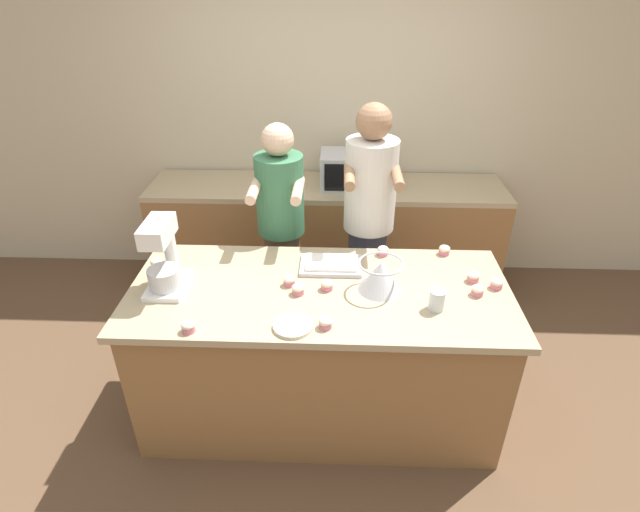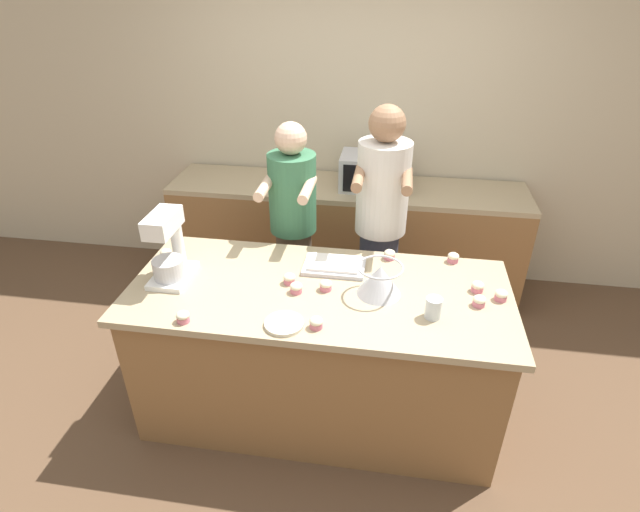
{
  "view_description": "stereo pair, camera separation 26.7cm",
  "coord_description": "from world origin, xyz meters",
  "px_view_note": "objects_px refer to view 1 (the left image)",
  "views": [
    {
      "loc": [
        0.09,
        -2.25,
        2.43
      ],
      "look_at": [
        0.0,
        0.05,
        1.08
      ],
      "focal_mm": 28.0,
      "sensor_mm": 36.0,
      "label": 1
    },
    {
      "loc": [
        0.36,
        -2.23,
        2.43
      ],
      "look_at": [
        0.0,
        0.05,
        1.08
      ],
      "focal_mm": 28.0,
      "sensor_mm": 36.0,
      "label": 2
    }
  ],
  "objects_px": {
    "person_left": "(282,235)",
    "cupcake_11": "(325,323)",
    "cupcake_7": "(170,262)",
    "stand_mixer": "(164,260)",
    "microwave_oven": "(353,170)",
    "small_plate": "(293,326)",
    "cupcake_0": "(478,290)",
    "cupcake_9": "(298,289)",
    "cupcake_3": "(289,281)",
    "mixing_bowl": "(380,275)",
    "drinking_glass": "(437,300)",
    "person_right": "(368,227)",
    "cupcake_8": "(473,277)",
    "cupcake_1": "(383,251)",
    "cupcake_5": "(188,326)",
    "cupcake_6": "(156,263)",
    "cupcake_4": "(327,285)",
    "cupcake_2": "(444,250)",
    "baking_tray": "(331,265)",
    "cupcake_10": "(497,283)"
  },
  "relations": [
    {
      "from": "mixing_bowl",
      "to": "cupcake_8",
      "type": "height_order",
      "value": "mixing_bowl"
    },
    {
      "from": "cupcake_2",
      "to": "cupcake_6",
      "type": "distance_m",
      "value": 1.72
    },
    {
      "from": "baking_tray",
      "to": "cupcake_10",
      "type": "bearing_deg",
      "value": -11.31
    },
    {
      "from": "microwave_oven",
      "to": "drinking_glass",
      "type": "distance_m",
      "value": 1.63
    },
    {
      "from": "microwave_oven",
      "to": "cupcake_6",
      "type": "height_order",
      "value": "microwave_oven"
    },
    {
      "from": "cupcake_1",
      "to": "cupcake_2",
      "type": "distance_m",
      "value": 0.37
    },
    {
      "from": "small_plate",
      "to": "cupcake_3",
      "type": "xyz_separation_m",
      "value": [
        -0.05,
        0.37,
        0.02
      ]
    },
    {
      "from": "mixing_bowl",
      "to": "drinking_glass",
      "type": "distance_m",
      "value": 0.33
    },
    {
      "from": "baking_tray",
      "to": "cupcake_3",
      "type": "relative_size",
      "value": 5.27
    },
    {
      "from": "baking_tray",
      "to": "cupcake_11",
      "type": "height_order",
      "value": "cupcake_11"
    },
    {
      "from": "cupcake_5",
      "to": "cupcake_7",
      "type": "height_order",
      "value": "same"
    },
    {
      "from": "cupcake_0",
      "to": "cupcake_1",
      "type": "distance_m",
      "value": 0.63
    },
    {
      "from": "cupcake_2",
      "to": "cupcake_11",
      "type": "xyz_separation_m",
      "value": [
        -0.7,
        -0.74,
        0.0
      ]
    },
    {
      "from": "person_left",
      "to": "cupcake_11",
      "type": "xyz_separation_m",
      "value": [
        0.33,
        -1.04,
        0.08
      ]
    },
    {
      "from": "cupcake_5",
      "to": "cupcake_9",
      "type": "xyz_separation_m",
      "value": [
        0.5,
        0.34,
        0.0
      ]
    },
    {
      "from": "small_plate",
      "to": "person_left",
      "type": "bearing_deg",
      "value": 99.12
    },
    {
      "from": "cupcake_0",
      "to": "cupcake_3",
      "type": "height_order",
      "value": "same"
    },
    {
      "from": "mixing_bowl",
      "to": "drinking_glass",
      "type": "bearing_deg",
      "value": -30.98
    },
    {
      "from": "cupcake_6",
      "to": "cupcake_7",
      "type": "height_order",
      "value": "same"
    },
    {
      "from": "cupcake_7",
      "to": "stand_mixer",
      "type": "bearing_deg",
      "value": -75.14
    },
    {
      "from": "microwave_oven",
      "to": "small_plate",
      "type": "xyz_separation_m",
      "value": [
        -0.32,
        -1.76,
        -0.15
      ]
    },
    {
      "from": "stand_mixer",
      "to": "drinking_glass",
      "type": "xyz_separation_m",
      "value": [
        1.43,
        -0.14,
        -0.12
      ]
    },
    {
      "from": "cupcake_7",
      "to": "cupcake_3",
      "type": "bearing_deg",
      "value": -13.51
    },
    {
      "from": "person_left",
      "to": "cupcake_1",
      "type": "distance_m",
      "value": 0.74
    },
    {
      "from": "cupcake_0",
      "to": "cupcake_9",
      "type": "xyz_separation_m",
      "value": [
        -0.96,
        -0.03,
        0.0
      ]
    },
    {
      "from": "cupcake_0",
      "to": "cupcake_8",
      "type": "distance_m",
      "value": 0.13
    },
    {
      "from": "cupcake_5",
      "to": "mixing_bowl",
      "type": "bearing_deg",
      "value": 22.77
    },
    {
      "from": "person_left",
      "to": "stand_mixer",
      "type": "distance_m",
      "value": 0.93
    },
    {
      "from": "microwave_oven",
      "to": "cupcake_3",
      "type": "distance_m",
      "value": 1.44
    },
    {
      "from": "small_plate",
      "to": "cupcake_10",
      "type": "height_order",
      "value": "cupcake_10"
    },
    {
      "from": "baking_tray",
      "to": "cupcake_2",
      "type": "distance_m",
      "value": 0.71
    },
    {
      "from": "person_left",
      "to": "person_right",
      "type": "distance_m",
      "value": 0.59
    },
    {
      "from": "person_right",
      "to": "stand_mixer",
      "type": "xyz_separation_m",
      "value": [
        -1.12,
        -0.73,
        0.16
      ]
    },
    {
      "from": "drinking_glass",
      "to": "person_left",
      "type": "bearing_deg",
      "value": 135.73
    },
    {
      "from": "cupcake_1",
      "to": "cupcake_5",
      "type": "distance_m",
      "value": 1.25
    },
    {
      "from": "cupcake_0",
      "to": "cupcake_4",
      "type": "distance_m",
      "value": 0.81
    },
    {
      "from": "small_plate",
      "to": "drinking_glass",
      "type": "bearing_deg",
      "value": 13.95
    },
    {
      "from": "person_left",
      "to": "small_plate",
      "type": "distance_m",
      "value": 1.06
    },
    {
      "from": "cupcake_4",
      "to": "microwave_oven",
      "type": "bearing_deg",
      "value": 83.38
    },
    {
      "from": "cupcake_4",
      "to": "cupcake_0",
      "type": "bearing_deg",
      "value": -1.46
    },
    {
      "from": "small_plate",
      "to": "cupcake_8",
      "type": "xyz_separation_m",
      "value": [
        0.97,
        0.45,
        0.02
      ]
    },
    {
      "from": "person_right",
      "to": "cupcake_8",
      "type": "relative_size",
      "value": 25.75
    },
    {
      "from": "microwave_oven",
      "to": "cupcake_9",
      "type": "height_order",
      "value": "microwave_oven"
    },
    {
      "from": "drinking_glass",
      "to": "cupcake_7",
      "type": "xyz_separation_m",
      "value": [
        -1.49,
        0.36,
        -0.03
      ]
    },
    {
      "from": "small_plate",
      "to": "cupcake_2",
      "type": "xyz_separation_m",
      "value": [
        0.86,
        0.74,
        0.02
      ]
    },
    {
      "from": "mixing_bowl",
      "to": "cupcake_6",
      "type": "distance_m",
      "value": 1.3
    },
    {
      "from": "cupcake_7",
      "to": "cupcake_11",
      "type": "height_order",
      "value": "same"
    },
    {
      "from": "drinking_glass",
      "to": "cupcake_4",
      "type": "height_order",
      "value": "drinking_glass"
    },
    {
      "from": "cupcake_4",
      "to": "cupcake_9",
      "type": "relative_size",
      "value": 1.0
    },
    {
      "from": "person_left",
      "to": "baking_tray",
      "type": "height_order",
      "value": "person_left"
    }
  ]
}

